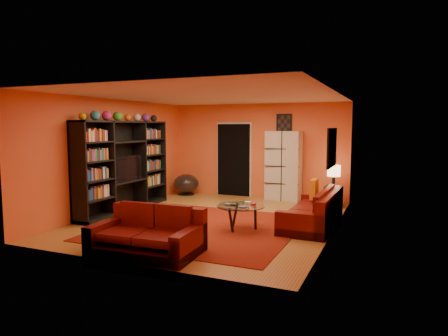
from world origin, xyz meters
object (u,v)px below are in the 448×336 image
at_px(entertainment_unit, 124,166).
at_px(storage_cabinet, 283,166).
at_px(tv, 124,168).
at_px(coffee_table, 241,208).
at_px(sofa, 316,212).
at_px(loveseat, 149,235).
at_px(side_table, 333,196).
at_px(bowl_chair, 186,184).
at_px(table_lamp, 334,171).

height_order(entertainment_unit, storage_cabinet, entertainment_unit).
height_order(tv, coffee_table, tv).
bearing_deg(coffee_table, storage_cabinet, 90.79).
height_order(sofa, loveseat, same).
bearing_deg(side_table, bowl_chair, 179.06).
distance_m(sofa, bowl_chair, 4.70).
height_order(loveseat, coffee_table, loveseat).
bearing_deg(loveseat, coffee_table, -27.16).
height_order(sofa, bowl_chair, sofa).
bearing_deg(side_table, storage_cabinet, 164.93).
bearing_deg(loveseat, table_lamp, -26.78).
xyz_separation_m(storage_cabinet, side_table, (1.37, -0.37, -0.67)).
xyz_separation_m(sofa, coffee_table, (-1.29, -0.83, 0.14)).
bearing_deg(table_lamp, loveseat, -114.02).
relative_size(sofa, coffee_table, 2.37).
bearing_deg(coffee_table, side_table, 66.22).
xyz_separation_m(loveseat, bowl_chair, (-2.00, 4.91, 0.04)).
height_order(tv, sofa, tv).
bearing_deg(table_lamp, coffee_table, -113.78).
relative_size(tv, sofa, 0.46).
distance_m(coffee_table, side_table, 3.28).
xyz_separation_m(entertainment_unit, sofa, (4.41, 0.27, -0.76)).
distance_m(loveseat, side_table, 5.30).
xyz_separation_m(loveseat, table_lamp, (2.16, 4.84, 0.59)).
relative_size(entertainment_unit, table_lamp, 5.69).
xyz_separation_m(sofa, table_lamp, (0.03, 2.17, 0.59)).
bearing_deg(storage_cabinet, tv, -131.88).
xyz_separation_m(sofa, storage_cabinet, (-1.34, 2.53, 0.64)).
height_order(loveseat, side_table, loveseat).
relative_size(bowl_chair, side_table, 1.46).
xyz_separation_m(tv, storage_cabinet, (3.02, 2.87, -0.08)).
height_order(entertainment_unit, tv, entertainment_unit).
bearing_deg(sofa, coffee_table, -145.96).
bearing_deg(coffee_table, tv, 170.89).
xyz_separation_m(loveseat, side_table, (2.16, 4.84, -0.03)).
bearing_deg(storage_cabinet, bowl_chair, -169.30).
bearing_deg(entertainment_unit, coffee_table, -10.25).
bearing_deg(tv, entertainment_unit, 34.92).
xyz_separation_m(storage_cabinet, table_lamp, (1.37, -0.37, -0.05)).
relative_size(tv, storage_cabinet, 0.54).
distance_m(tv, bowl_chair, 2.67).
distance_m(tv, loveseat, 3.31).
distance_m(loveseat, table_lamp, 5.34).
bearing_deg(tv, table_lamp, -60.29).
xyz_separation_m(tv, loveseat, (2.23, -2.34, -0.73)).
xyz_separation_m(tv, sofa, (4.36, 0.34, -0.72)).
xyz_separation_m(entertainment_unit, storage_cabinet, (3.07, 2.80, -0.13)).
bearing_deg(bowl_chair, loveseat, -67.80).
height_order(entertainment_unit, loveseat, entertainment_unit).
distance_m(entertainment_unit, bowl_chair, 2.62).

